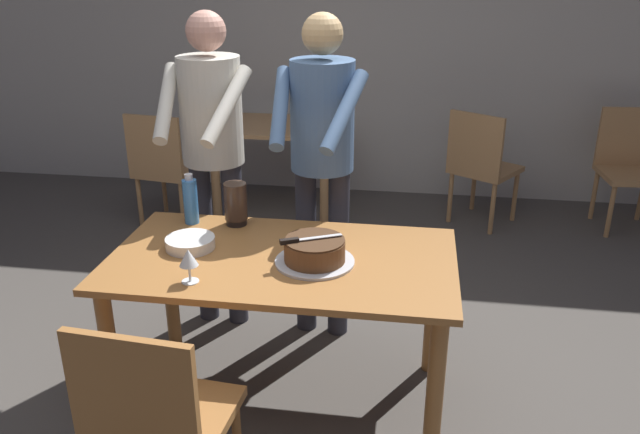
{
  "coord_description": "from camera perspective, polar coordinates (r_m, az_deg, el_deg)",
  "views": [
    {
      "loc": [
        0.54,
        -2.46,
        1.97
      ],
      "look_at": [
        0.15,
        0.11,
        0.9
      ],
      "focal_mm": 36.04,
      "sensor_mm": 36.0,
      "label": 1
    }
  ],
  "objects": [
    {
      "name": "ground_plane",
      "position": [
        3.2,
        -3.06,
        -15.73
      ],
      "size": [
        14.0,
        14.0,
        0.0
      ],
      "primitive_type": "plane",
      "color": "#4C4742"
    },
    {
      "name": "person_cutting_cake",
      "position": [
        3.25,
        0.17,
        6.36
      ],
      "size": [
        0.46,
        0.57,
        1.72
      ],
      "color": "#2D2D38",
      "rests_on": "ground_plane"
    },
    {
      "name": "main_dining_table",
      "position": [
        2.85,
        -3.32,
        -5.65
      ],
      "size": [
        1.5,
        0.84,
        0.75
      ],
      "color": "#9E6633",
      "rests_on": "ground_plane"
    },
    {
      "name": "background_table",
      "position": [
        5.11,
        -3.9,
        6.44
      ],
      "size": [
        1.0,
        0.7,
        0.74
      ],
      "color": "tan",
      "rests_on": "ground_plane"
    },
    {
      "name": "background_chair_1",
      "position": [
        5.0,
        -13.64,
        4.49
      ],
      "size": [
        0.5,
        0.5,
        0.9
      ],
      "color": "tan",
      "rests_on": "ground_plane"
    },
    {
      "name": "chair_near_side",
      "position": [
        2.37,
        -14.29,
        -17.0
      ],
      "size": [
        0.47,
        0.47,
        0.9
      ],
      "color": "#9E6633",
      "rests_on": "ground_plane"
    },
    {
      "name": "plate_stack",
      "position": [
        2.92,
        -11.44,
        -2.26
      ],
      "size": [
        0.22,
        0.22,
        0.05
      ],
      "color": "white",
      "rests_on": "main_dining_table"
    },
    {
      "name": "person_standing_beside",
      "position": [
        3.41,
        -9.55,
        6.81
      ],
      "size": [
        0.47,
        0.56,
        1.72
      ],
      "color": "#2D2D38",
      "rests_on": "ground_plane"
    },
    {
      "name": "background_chair_0",
      "position": [
        5.42,
        25.77,
        4.23
      ],
      "size": [
        0.48,
        0.48,
        0.9
      ],
      "color": "tan",
      "rests_on": "ground_plane"
    },
    {
      "name": "hurricane_lamp",
      "position": [
        3.11,
        -7.5,
        1.18
      ],
      "size": [
        0.11,
        0.11,
        0.21
      ],
      "color": "black",
      "rests_on": "main_dining_table"
    },
    {
      "name": "back_wall",
      "position": [
        5.56,
        3.12,
        15.87
      ],
      "size": [
        10.0,
        0.12,
        2.7
      ],
      "primitive_type": "cube",
      "color": "#BCB7AD",
      "rests_on": "ground_plane"
    },
    {
      "name": "water_bottle",
      "position": [
        3.16,
        -11.42,
        1.44
      ],
      "size": [
        0.07,
        0.07,
        0.25
      ],
      "color": "#387AC6",
      "rests_on": "main_dining_table"
    },
    {
      "name": "wine_glass_near",
      "position": [
        2.59,
        -11.6,
        -3.65
      ],
      "size": [
        0.08,
        0.08,
        0.14
      ],
      "color": "silver",
      "rests_on": "main_dining_table"
    },
    {
      "name": "cake_knife",
      "position": [
        2.67,
        -1.95,
        -2.05
      ],
      "size": [
        0.25,
        0.14,
        0.02
      ],
      "color": "silver",
      "rests_on": "cake_on_platter"
    },
    {
      "name": "cake_on_platter",
      "position": [
        2.72,
        -0.48,
        -3.11
      ],
      "size": [
        0.34,
        0.34,
        0.11
      ],
      "color": "silver",
      "rests_on": "main_dining_table"
    },
    {
      "name": "background_chair_2",
      "position": [
        5.05,
        14.12,
        4.59
      ],
      "size": [
        0.61,
        0.61,
        0.9
      ],
      "color": "tan",
      "rests_on": "ground_plane"
    }
  ]
}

